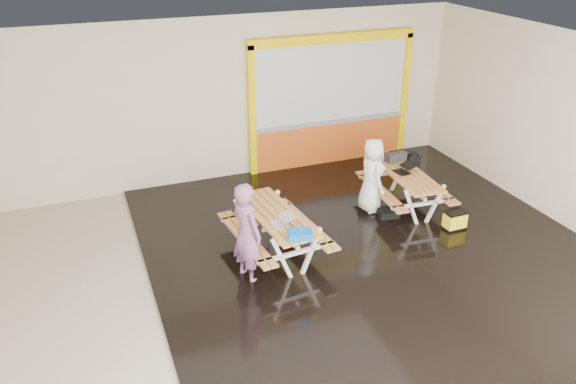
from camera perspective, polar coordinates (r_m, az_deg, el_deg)
name	(u,v)px	position (r m, az deg, el deg)	size (l,w,h in m)	color
room	(309,172)	(8.72, 2.13, 2.02)	(10.02, 8.02, 3.52)	#BAB09D
deck	(374,253)	(10.03, 8.59, -6.00)	(7.50, 7.98, 0.05)	black
kiosk	(331,104)	(13.04, 4.29, 8.74)	(3.88, 0.16, 3.00)	#CE5B1B
picnic_table_left	(276,224)	(9.59, -1.24, -3.19)	(1.55, 2.12, 0.80)	#AF793E
picnic_table_right	(406,181)	(11.39, 11.65, 1.05)	(1.43, 2.00, 0.77)	#AF793E
person_left	(247,233)	(8.90, -4.15, -4.08)	(0.62, 0.40, 1.69)	#80537B
person_right	(372,175)	(11.02, 8.36, 1.67)	(0.71, 0.46, 1.46)	white
laptop_left	(282,222)	(9.17, -0.64, -2.97)	(0.38, 0.35, 0.15)	silver
laptop_right	(404,170)	(11.33, 11.49, 2.20)	(0.39, 0.35, 0.15)	black
blue_pouch	(300,234)	(8.81, 1.21, -4.23)	(0.37, 0.26, 0.11)	blue
toolbox	(396,157)	(11.80, 10.68, 3.48)	(0.43, 0.24, 0.24)	black
backpack	(413,162)	(12.02, 12.31, 2.93)	(0.28, 0.20, 0.43)	black
dark_case	(388,213)	(11.14, 9.95, -2.09)	(0.38, 0.28, 0.14)	black
fluke_bag	(455,220)	(10.95, 16.29, -2.73)	(0.41, 0.28, 0.35)	black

